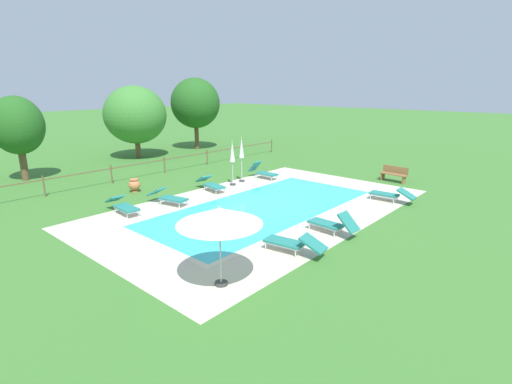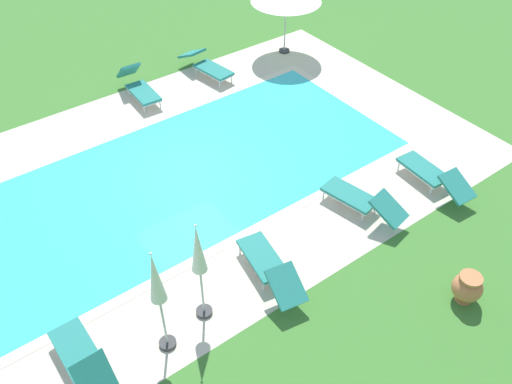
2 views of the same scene
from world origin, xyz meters
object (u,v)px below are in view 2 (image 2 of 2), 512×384
(sun_lounger_north_near_steps, at_px, (82,359))
(sun_lounger_south_far, at_px, (269,266))
(patio_umbrella_closed_row_west, at_px, (198,256))
(sun_lounger_north_far, at_px, (433,174))
(terracotta_urn_near_fence, at_px, (467,287))
(patio_umbrella_closed_row_mid_west, at_px, (157,285))
(sun_lounger_south_near_corner, at_px, (207,65))
(sun_lounger_south_mid, at_px, (139,86))
(sun_lounger_north_mid, at_px, (361,199))

(sun_lounger_north_near_steps, relative_size, sun_lounger_south_far, 0.89)
(patio_umbrella_closed_row_west, bearing_deg, sun_lounger_north_far, 179.07)
(sun_lounger_north_near_steps, xyz_separation_m, sun_lounger_north_far, (-8.87, 0.29, -0.04))
(sun_lounger_south_far, bearing_deg, sun_lounger_north_far, 179.19)
(sun_lounger_south_far, xyz_separation_m, terracotta_urn_near_fence, (-2.76, 2.76, 0.01))
(sun_lounger_north_far, relative_size, patio_umbrella_closed_row_mid_west, 0.84)
(sun_lounger_north_far, height_order, sun_lounger_south_near_corner, same)
(patio_umbrella_closed_row_west, bearing_deg, sun_lounger_south_near_corner, -123.20)
(sun_lounger_south_near_corner, distance_m, patio_umbrella_closed_row_west, 9.28)
(sun_lounger_north_near_steps, height_order, sun_lounger_south_mid, sun_lounger_north_near_steps)
(sun_lounger_south_far, height_order, patio_umbrella_closed_row_mid_west, patio_umbrella_closed_row_mid_west)
(sun_lounger_north_near_steps, xyz_separation_m, sun_lounger_north_mid, (-6.82, -0.10, -0.03))
(patio_umbrella_closed_row_west, bearing_deg, terracotta_urn_near_fence, 147.05)
(sun_lounger_north_mid, distance_m, sun_lounger_south_near_corner, 7.42)
(sun_lounger_north_far, distance_m, sun_lounger_south_mid, 8.75)
(sun_lounger_north_near_steps, height_order, terracotta_urn_near_fence, sun_lounger_north_near_steps)
(sun_lounger_north_near_steps, distance_m, sun_lounger_north_mid, 6.82)
(sun_lounger_north_near_steps, height_order, sun_lounger_north_mid, sun_lounger_north_near_steps)
(sun_lounger_north_mid, bearing_deg, sun_lounger_north_far, 169.15)
(sun_lounger_south_mid, bearing_deg, patio_umbrella_closed_row_mid_west, 65.61)
(sun_lounger_north_near_steps, distance_m, patio_umbrella_closed_row_mid_west, 2.01)
(patio_umbrella_closed_row_west, distance_m, terracotta_urn_near_fence, 5.30)
(sun_lounger_north_mid, height_order, sun_lounger_north_far, sun_lounger_north_mid)
(sun_lounger_north_near_steps, xyz_separation_m, terracotta_urn_near_fence, (-6.67, 2.98, -0.02))
(sun_lounger_north_far, relative_size, sun_lounger_south_far, 0.99)
(sun_lounger_south_mid, distance_m, sun_lounger_south_far, 7.88)
(sun_lounger_south_near_corner, xyz_separation_m, sun_lounger_south_mid, (2.35, -0.08, 0.03))
(sun_lounger_south_mid, bearing_deg, sun_lounger_north_near_steps, 56.38)
(patio_umbrella_closed_row_west, relative_size, terracotta_urn_near_fence, 3.54)
(sun_lounger_south_mid, height_order, patio_umbrella_closed_row_west, patio_umbrella_closed_row_west)
(patio_umbrella_closed_row_mid_west, bearing_deg, sun_lounger_south_mid, -114.39)
(sun_lounger_north_far, bearing_deg, patio_umbrella_closed_row_west, -0.93)
(sun_lounger_north_far, bearing_deg, terracotta_urn_near_fence, 50.72)
(patio_umbrella_closed_row_mid_west, distance_m, terracotta_urn_near_fence, 6.01)
(sun_lounger_north_mid, distance_m, sun_lounger_south_far, 2.93)
(sun_lounger_south_far, height_order, terracotta_urn_near_fence, sun_lounger_south_far)
(sun_lounger_north_far, height_order, patio_umbrella_closed_row_mid_west, patio_umbrella_closed_row_mid_west)
(sun_lounger_north_mid, relative_size, sun_lounger_south_far, 1.00)
(sun_lounger_north_far, relative_size, patio_umbrella_closed_row_west, 0.87)
(patio_umbrella_closed_row_west, distance_m, patio_umbrella_closed_row_mid_west, 0.95)
(sun_lounger_south_near_corner, xyz_separation_m, patio_umbrella_closed_row_mid_west, (5.96, 7.88, 1.40))
(sun_lounger_north_near_steps, xyz_separation_m, patio_umbrella_closed_row_west, (-2.36, 0.19, 1.27))
(sun_lounger_south_near_corner, bearing_deg, sun_lounger_north_near_steps, 45.44)
(sun_lounger_north_far, height_order, sun_lounger_south_far, sun_lounger_south_far)
(sun_lounger_north_near_steps, relative_size, terracotta_urn_near_fence, 2.75)
(sun_lounger_north_near_steps, relative_size, sun_lounger_south_mid, 0.96)
(sun_lounger_south_mid, distance_m, terracotta_urn_near_fence, 10.68)
(sun_lounger_south_far, distance_m, terracotta_urn_near_fence, 3.90)
(patio_umbrella_closed_row_west, height_order, terracotta_urn_near_fence, patio_umbrella_closed_row_west)
(sun_lounger_south_far, distance_m, patio_umbrella_closed_row_mid_west, 2.85)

